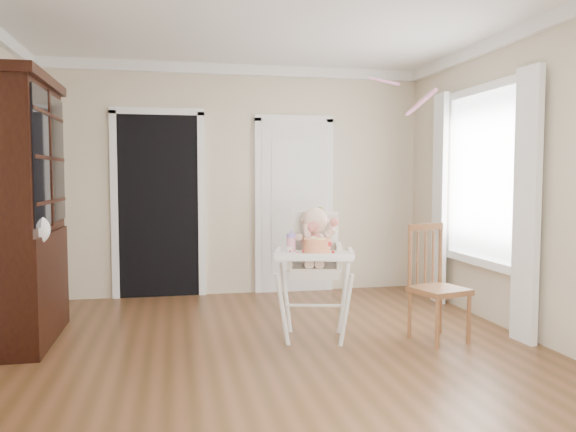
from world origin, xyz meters
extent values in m
plane|color=#51361B|center=(0.00, 0.00, 0.00)|extent=(5.00, 5.00, 0.00)
plane|color=beige|center=(0.00, 2.50, 1.35)|extent=(4.50, 0.00, 4.50)
plane|color=beige|center=(2.25, 0.00, 1.35)|extent=(0.00, 5.00, 5.00)
cube|color=black|center=(-0.90, 2.48, 1.05)|extent=(0.90, 0.03, 2.10)
cube|color=white|center=(-1.39, 2.48, 1.05)|extent=(0.08, 0.05, 2.18)
cube|color=white|center=(-0.41, 2.48, 1.05)|extent=(0.08, 0.05, 2.18)
cube|color=white|center=(-0.90, 2.48, 2.14)|extent=(1.06, 0.05, 0.08)
cube|color=white|center=(0.70, 2.48, 1.02)|extent=(0.80, 0.05, 2.05)
cube|color=white|center=(0.26, 2.48, 1.02)|extent=(0.08, 0.05, 2.13)
cube|color=white|center=(1.14, 2.48, 1.02)|extent=(0.08, 0.05, 2.13)
sphere|color=gold|center=(1.02, 2.44, 1.00)|extent=(0.06, 0.06, 0.06)
cube|color=white|center=(2.23, 0.80, 1.40)|extent=(0.02, 1.20, 1.60)
cube|color=white|center=(2.21, 0.80, 2.24)|extent=(0.06, 1.36, 0.08)
cube|color=white|center=(2.15, 0.02, 1.15)|extent=(0.08, 0.28, 2.30)
cube|color=white|center=(2.15, 1.58, 1.15)|extent=(0.08, 0.28, 2.30)
cylinder|color=white|center=(0.13, 0.30, 0.30)|extent=(0.16, 0.11, 0.64)
cylinder|color=white|center=(0.63, 0.17, 0.30)|extent=(0.11, 0.16, 0.64)
cylinder|color=white|center=(0.25, 0.76, 0.30)|extent=(0.11, 0.16, 0.64)
cylinder|color=white|center=(0.75, 0.63, 0.30)|extent=(0.16, 0.11, 0.64)
cylinder|color=white|center=(0.43, 0.41, 0.30)|extent=(0.49, 0.15, 0.03)
cube|color=silver|center=(0.44, 0.46, 0.59)|extent=(0.49, 0.48, 0.09)
cube|color=silver|center=(0.25, 0.52, 0.72)|extent=(0.13, 0.37, 0.19)
cube|color=silver|center=(0.64, 0.41, 0.72)|extent=(0.13, 0.37, 0.19)
cube|color=silver|center=(0.49, 0.64, 0.85)|extent=(0.41, 0.17, 0.47)
cube|color=white|center=(0.38, 0.21, 0.76)|extent=(0.69, 0.57, 0.03)
cube|color=white|center=(0.32, 0.01, 0.78)|extent=(0.59, 0.18, 0.04)
ellipsoid|color=beige|center=(0.45, 0.49, 0.76)|extent=(0.30, 0.26, 0.32)
sphere|color=beige|center=(0.45, 0.49, 1.02)|extent=(0.27, 0.27, 0.22)
sphere|color=red|center=(0.43, 0.43, 0.83)|extent=(0.16, 0.16, 0.16)
sphere|color=red|center=(0.40, 0.41, 0.97)|extent=(0.08, 0.08, 0.08)
sphere|color=red|center=(0.59, 0.37, 1.01)|extent=(0.07, 0.07, 0.07)
cylinder|color=silver|center=(0.39, 0.16, 0.78)|extent=(0.28, 0.28, 0.01)
cylinder|color=red|center=(0.39, 0.16, 0.84)|extent=(0.21, 0.21, 0.12)
cylinder|color=#F2E08C|center=(0.40, 0.13, 0.89)|extent=(0.10, 0.10, 0.02)
cylinder|color=pink|center=(0.22, 0.38, 0.83)|extent=(0.07, 0.07, 0.12)
cylinder|color=#866EC1|center=(0.22, 0.38, 0.91)|extent=(0.08, 0.08, 0.03)
cone|color=#866EC1|center=(0.22, 0.38, 0.94)|extent=(0.03, 0.03, 0.04)
cube|color=black|center=(-1.99, 0.88, 0.46)|extent=(0.52, 1.24, 0.93)
cube|color=black|center=(-1.99, 0.88, 1.55)|extent=(0.47, 1.24, 1.24)
cube|color=black|center=(-1.74, 0.57, 1.55)|extent=(0.02, 0.54, 1.08)
cube|color=black|center=(-1.74, 1.19, 1.55)|extent=(0.02, 0.54, 1.08)
cube|color=black|center=(-1.99, 0.88, 2.19)|extent=(0.56, 1.32, 0.08)
ellipsoid|color=white|center=(-1.78, 0.52, 0.98)|extent=(0.21, 0.16, 0.23)
cube|color=brown|center=(1.47, 0.20, 0.43)|extent=(0.50, 0.50, 0.05)
cylinder|color=brown|center=(1.35, -0.02, 0.22)|extent=(0.03, 0.03, 0.43)
cylinder|color=brown|center=(1.68, 0.08, 0.22)|extent=(0.03, 0.03, 0.43)
cylinder|color=brown|center=(1.25, 0.32, 0.22)|extent=(0.03, 0.03, 0.43)
cylinder|color=brown|center=(1.59, 0.41, 0.22)|extent=(0.03, 0.03, 0.43)
cylinder|color=brown|center=(1.25, 0.33, 0.71)|extent=(0.03, 0.03, 0.56)
cylinder|color=brown|center=(1.58, 0.42, 0.71)|extent=(0.03, 0.03, 0.56)
cube|color=brown|center=(1.42, 0.37, 0.96)|extent=(0.36, 0.14, 0.06)
camera|label=1|loc=(-0.73, -4.14, 1.39)|focal=35.00mm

